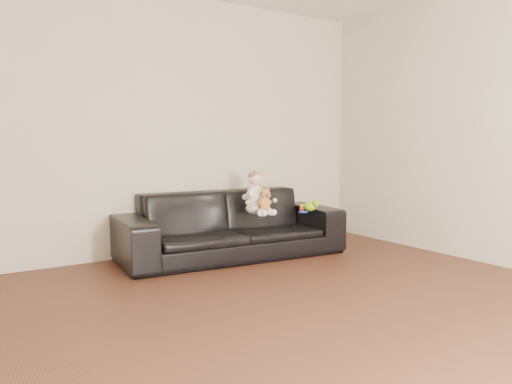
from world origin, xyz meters
TOP-DOWN VIEW (x-y plane):
  - floor at (0.00, 0.00)m, footprint 5.50×5.50m
  - wall_back at (0.00, 2.75)m, footprint 5.00×0.00m
  - sofa at (0.62, 2.25)m, footprint 2.26×1.04m
  - baby at (0.84, 2.13)m, footprint 0.33×0.39m
  - teddy_bear at (0.85, 2.00)m, footprint 0.15×0.15m
  - toy_green at (1.41, 2.00)m, footprint 0.17×0.18m
  - toy_rattle at (1.37, 2.08)m, footprint 0.07×0.07m
  - toy_blue_disc at (1.30, 1.97)m, footprint 0.12×0.12m

SIDE VIEW (x-z plane):
  - floor at x=0.00m, z-range 0.00..0.00m
  - sofa at x=0.62m, z-range 0.00..0.64m
  - toy_blue_disc at x=1.30m, z-range 0.42..0.44m
  - toy_rattle at x=1.37m, z-range 0.42..0.48m
  - toy_green at x=1.41m, z-range 0.42..0.52m
  - teddy_bear at x=0.85m, z-range 0.47..0.69m
  - baby at x=0.84m, z-range 0.40..0.82m
  - wall_back at x=0.00m, z-range -1.20..3.80m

